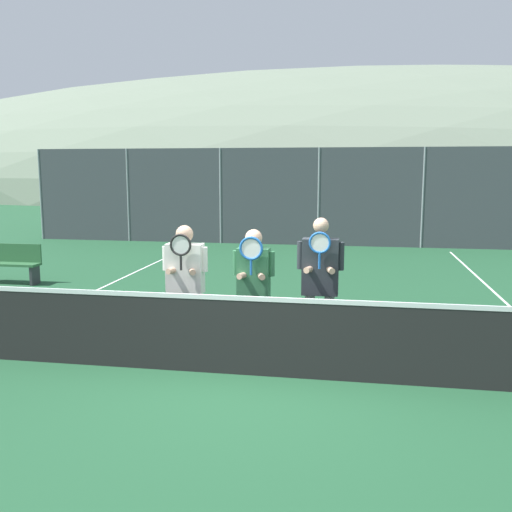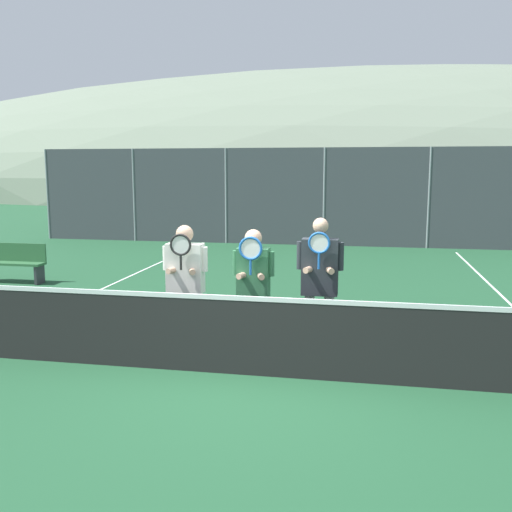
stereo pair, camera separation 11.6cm
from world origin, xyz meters
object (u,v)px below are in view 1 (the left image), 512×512
(car_far_left, at_px, (170,208))
(bench_courtside, at_px, (6,262))
(player_center_left, at_px, (254,283))
(player_leftmost, at_px, (185,277))
(car_left_of_center, at_px, (301,209))
(player_center_right, at_px, (320,279))
(car_center, at_px, (435,213))

(car_far_left, bearing_deg, bench_courtside, -92.12)
(player_center_left, bearing_deg, player_leftmost, 175.49)
(car_left_of_center, height_order, bench_courtside, car_left_of_center)
(player_leftmost, xyz_separation_m, player_center_right, (1.78, -0.07, 0.04))
(player_leftmost, bearing_deg, car_left_of_center, 89.43)
(bench_courtside, bearing_deg, car_left_of_center, 63.02)
(car_far_left, height_order, car_left_of_center, car_far_left)
(player_center_right, bearing_deg, car_center, 77.21)
(player_center_right, distance_m, car_far_left, 15.47)
(player_center_right, relative_size, car_center, 0.44)
(player_leftmost, distance_m, car_far_left, 14.72)
(car_far_left, xyz_separation_m, car_center, (9.82, 0.04, -0.04))
(player_center_left, bearing_deg, car_far_left, 112.52)
(bench_courtside, bearing_deg, car_far_left, 87.88)
(player_center_left, bearing_deg, car_left_of_center, 93.11)
(player_center_left, bearing_deg, player_center_right, 0.02)
(car_left_of_center, height_order, car_center, car_left_of_center)
(car_left_of_center, xyz_separation_m, car_center, (4.82, -0.51, -0.04))
(player_leftmost, relative_size, car_far_left, 0.38)
(car_left_of_center, bearing_deg, car_far_left, -173.72)
(car_far_left, relative_size, car_left_of_center, 1.14)
(player_center_left, height_order, player_center_right, player_center_right)
(player_leftmost, distance_m, car_center, 14.79)
(player_center_right, height_order, car_center, player_center_right)
(player_leftmost, xyz_separation_m, car_far_left, (-4.86, 13.89, -0.11))
(player_leftmost, xyz_separation_m, car_left_of_center, (0.14, 14.44, -0.11))
(bench_courtside, bearing_deg, player_center_left, -32.75)
(car_far_left, height_order, car_center, car_far_left)
(player_center_right, distance_m, bench_courtside, 8.08)
(player_center_left, bearing_deg, car_center, 73.96)
(player_leftmost, xyz_separation_m, bench_courtside, (-5.23, 3.89, -0.59))
(car_center, bearing_deg, bench_courtside, -135.40)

